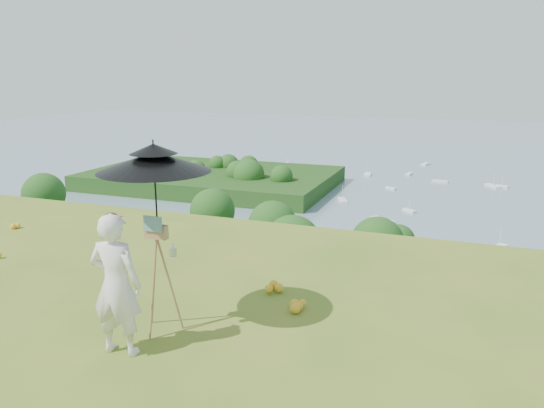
% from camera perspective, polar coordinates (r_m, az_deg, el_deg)
% --- Properties ---
extents(shoreline_tier, '(170.00, 28.00, 8.00)m').
position_cam_1_polar(shoreline_tier, '(87.11, 15.04, -13.21)').
color(shoreline_tier, '#6B6455').
rests_on(shoreline_tier, bay_water).
extents(bay_water, '(700.00, 700.00, 0.00)m').
position_cam_1_polar(bay_water, '(245.58, 19.00, 4.45)').
color(bay_water, slate).
rests_on(bay_water, ground).
extents(peninsula, '(90.00, 60.00, 12.00)m').
position_cam_1_polar(peninsula, '(179.95, -6.48, 3.55)').
color(peninsula, '#173C10').
rests_on(peninsula, bay_water).
extents(slope_trees, '(110.00, 50.00, 6.00)m').
position_cam_1_polar(slope_trees, '(42.14, 11.21, -11.63)').
color(slope_trees, '#234715').
rests_on(slope_trees, forest_slope).
extents(harbor_town, '(110.00, 22.00, 5.00)m').
position_cam_1_polar(harbor_town, '(84.40, 15.32, -9.27)').
color(harbor_town, silver).
rests_on(harbor_town, shoreline_tier).
extents(moored_boats, '(140.00, 140.00, 0.70)m').
position_cam_1_polar(moored_boats, '(168.73, 13.85, 0.93)').
color(moored_boats, white).
rests_on(moored_boats, bay_water).
extents(painter, '(0.60, 0.43, 1.57)m').
position_cam_1_polar(painter, '(5.87, -16.43, -8.32)').
color(painter, white).
rests_on(painter, ground).
extents(field_easel, '(0.54, 0.54, 1.41)m').
position_cam_1_polar(field_easel, '(6.27, -12.11, -7.37)').
color(field_easel, '#915D3C').
rests_on(field_easel, ground).
extents(sun_umbrella, '(1.41, 1.41, 1.09)m').
position_cam_1_polar(sun_umbrella, '(6.01, -12.43, 1.64)').
color(sun_umbrella, black).
rests_on(sun_umbrella, field_easel).
extents(painter_cap, '(0.19, 0.23, 0.10)m').
position_cam_1_polar(painter_cap, '(5.64, -16.94, -1.32)').
color(painter_cap, '#C26A6B').
rests_on(painter_cap, painter).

